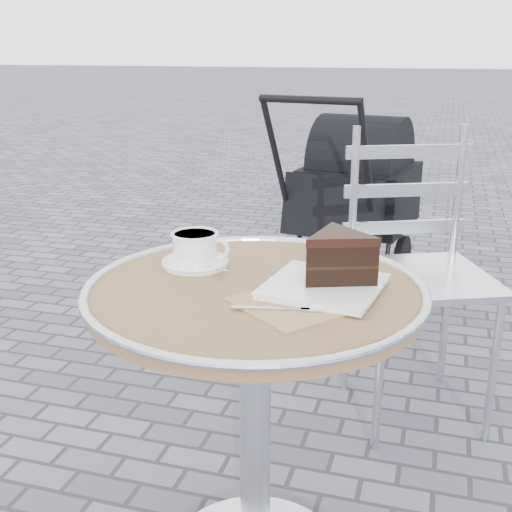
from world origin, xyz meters
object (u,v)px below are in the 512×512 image
(cafe_table, at_px, (255,357))
(cake_plate_set, at_px, (334,264))
(baby_stroller, at_px, (352,207))
(cappuccino_set, at_px, (196,251))
(bistro_chair, at_px, (412,239))

(cafe_table, height_order, cake_plate_set, cake_plate_set)
(cafe_table, height_order, baby_stroller, baby_stroller)
(cappuccino_set, bearing_deg, cafe_table, -34.59)
(cappuccino_set, bearing_deg, bistro_chair, 56.09)
(cafe_table, bearing_deg, cappuccino_set, 150.71)
(cafe_table, distance_m, baby_stroller, 1.86)
(cake_plate_set, bearing_deg, baby_stroller, 104.59)
(cappuccino_set, height_order, bistro_chair, bistro_chair)
(cafe_table, height_order, cappuccino_set, cappuccino_set)
(bistro_chair, bearing_deg, cafe_table, -130.69)
(bistro_chair, bearing_deg, cappuccino_set, -142.48)
(cake_plate_set, xyz_separation_m, baby_stroller, (-0.22, 1.83, -0.32))
(cappuccino_set, height_order, cake_plate_set, cake_plate_set)
(cappuccino_set, height_order, baby_stroller, baby_stroller)
(baby_stroller, bearing_deg, cafe_table, -78.60)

